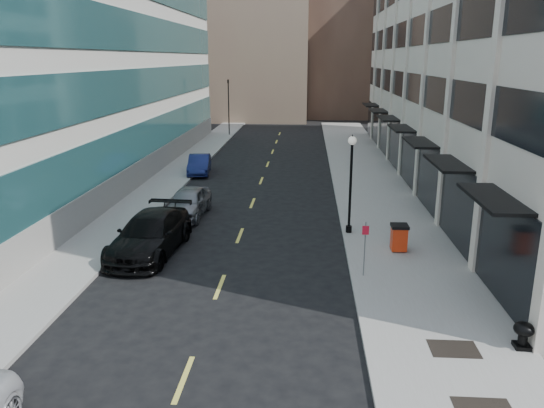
# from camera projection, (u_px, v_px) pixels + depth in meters

# --- Properties ---
(sidewalk_right) EXTENTS (5.00, 80.00, 0.15)m
(sidewalk_right) POSITION_uv_depth(u_px,v_px,m) (379.00, 204.00, 31.08)
(sidewalk_right) COLOR gray
(sidewalk_right) RESTS_ON ground
(sidewalk_left) EXTENTS (3.00, 80.00, 0.15)m
(sidewalk_left) POSITION_uv_depth(u_px,v_px,m) (146.00, 200.00, 32.00)
(sidewalk_left) COLOR gray
(sidewalk_left) RESTS_ON ground
(building_right) EXTENTS (15.30, 46.50, 18.25)m
(building_right) POSITION_uv_depth(u_px,v_px,m) (518.00, 48.00, 34.82)
(building_right) COLOR beige
(building_right) RESTS_ON ground
(building_left) EXTENTS (16.14, 46.00, 20.00)m
(building_left) POSITION_uv_depth(u_px,v_px,m) (33.00, 34.00, 36.71)
(building_left) COLOR beige
(building_left) RESTS_ON ground
(skyline_tan_near) EXTENTS (14.00, 18.00, 28.00)m
(skyline_tan_near) POSITION_uv_depth(u_px,v_px,m) (258.00, 16.00, 74.29)
(skyline_tan_near) COLOR #836F56
(skyline_tan_near) RESTS_ON ground
(skyline_tan_far) EXTENTS (12.00, 14.00, 22.00)m
(skyline_tan_far) POSITION_uv_depth(u_px,v_px,m) (203.00, 41.00, 85.36)
(skyline_tan_far) COLOR #836F56
(skyline_tan_far) RESTS_ON ground
(skyline_stone) EXTENTS (10.00, 14.00, 20.00)m
(skyline_stone) POSITION_uv_depth(u_px,v_px,m) (418.00, 45.00, 71.99)
(skyline_stone) COLOR beige
(skyline_stone) RESTS_ON ground
(grate_far) EXTENTS (1.40, 1.00, 0.01)m
(grate_far) POSITION_uv_depth(u_px,v_px,m) (454.00, 349.00, 15.48)
(grate_far) COLOR black
(grate_far) RESTS_ON sidewalk_right
(road_centerline) EXTENTS (0.15, 68.20, 0.01)m
(road_centerline) POSITION_uv_depth(u_px,v_px,m) (247.00, 218.00, 28.71)
(road_centerline) COLOR #D8CC4C
(road_centerline) RESTS_ON ground
(traffic_signal) EXTENTS (0.66, 0.66, 6.98)m
(traffic_signal) POSITION_uv_depth(u_px,v_px,m) (228.00, 83.00, 57.36)
(traffic_signal) COLOR black
(traffic_signal) RESTS_ON ground
(car_black_pickup) EXTENTS (2.91, 6.24, 1.76)m
(car_black_pickup) POSITION_uv_depth(u_px,v_px,m) (150.00, 234.00, 23.26)
(car_black_pickup) COLOR black
(car_black_pickup) RESTS_ON ground
(car_silver_sedan) EXTENTS (2.07, 4.73, 1.58)m
(car_silver_sedan) POSITION_uv_depth(u_px,v_px,m) (188.00, 202.00, 28.75)
(car_silver_sedan) COLOR gray
(car_silver_sedan) RESTS_ON ground
(car_blue_sedan) EXTENTS (2.00, 4.44, 1.41)m
(car_blue_sedan) POSITION_uv_depth(u_px,v_px,m) (199.00, 164.00, 39.41)
(car_blue_sedan) COLOR navy
(car_blue_sedan) RESTS_ON ground
(trash_bin) EXTENTS (0.74, 0.83, 1.20)m
(trash_bin) POSITION_uv_depth(u_px,v_px,m) (399.00, 237.00, 23.21)
(trash_bin) COLOR red
(trash_bin) RESTS_ON sidewalk_right
(lamppost) EXTENTS (0.40, 0.40, 4.80)m
(lamppost) POSITION_uv_depth(u_px,v_px,m) (351.00, 176.00, 25.11)
(lamppost) COLOR black
(lamppost) RESTS_ON sidewalk_right
(sign_post) EXTENTS (0.26, 0.06, 2.19)m
(sign_post) POSITION_uv_depth(u_px,v_px,m) (365.00, 241.00, 20.32)
(sign_post) COLOR slate
(sign_post) RESTS_ON sidewalk_right
(urn_planter) EXTENTS (0.59, 0.59, 0.82)m
(urn_planter) POSITION_uv_depth(u_px,v_px,m) (524.00, 333.00, 15.41)
(urn_planter) COLOR black
(urn_planter) RESTS_ON sidewalk_right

